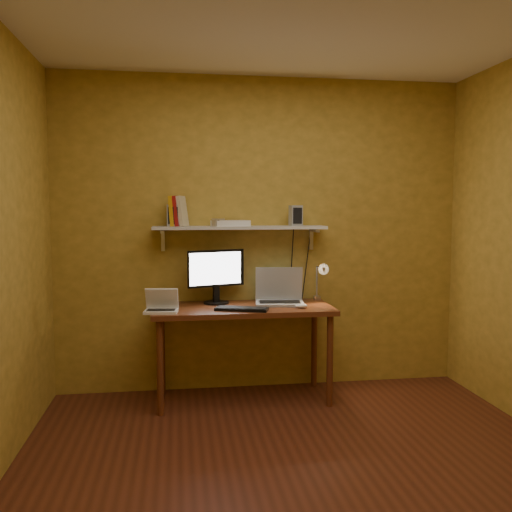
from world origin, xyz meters
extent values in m
cube|color=#5A2617|center=(0.00, 0.00, -0.01)|extent=(3.40, 3.20, 0.02)
cube|color=silver|center=(0.00, 0.00, 2.61)|extent=(3.40, 3.20, 0.02)
cube|color=gold|center=(0.00, 1.61, 1.30)|extent=(3.40, 0.02, 2.60)
cube|color=gold|center=(0.00, -1.61, 1.30)|extent=(3.40, 0.02, 2.60)
cube|color=#622817|center=(-0.20, 1.28, 0.73)|extent=(1.40, 0.60, 0.04)
cylinder|color=#622817|center=(-0.84, 1.04, 0.35)|extent=(0.05, 0.05, 0.71)
cylinder|color=#622817|center=(0.44, 1.04, 0.35)|extent=(0.05, 0.05, 0.71)
cylinder|color=#622817|center=(-0.84, 1.52, 0.35)|extent=(0.05, 0.05, 0.71)
cylinder|color=#622817|center=(0.44, 1.52, 0.35)|extent=(0.05, 0.05, 0.71)
cube|color=silver|center=(-0.20, 1.47, 1.36)|extent=(1.40, 0.25, 0.02)
cube|color=silver|center=(-0.82, 1.58, 1.26)|extent=(0.03, 0.03, 0.18)
cube|color=silver|center=(0.42, 1.58, 1.26)|extent=(0.03, 0.03, 0.18)
cylinder|color=black|center=(-0.40, 1.44, 0.76)|extent=(0.26, 0.26, 0.01)
cube|color=black|center=(-0.40, 1.44, 0.83)|extent=(0.06, 0.05, 0.15)
cube|color=black|center=(-0.40, 1.44, 1.04)|extent=(0.46, 0.18, 0.30)
cube|color=white|center=(-0.40, 1.43, 1.04)|extent=(0.42, 0.15, 0.26)
cube|color=#979A9F|center=(0.10, 1.33, 0.76)|extent=(0.41, 0.31, 0.02)
cube|color=black|center=(0.10, 1.33, 0.77)|extent=(0.34, 0.19, 0.00)
cube|color=#979A9F|center=(0.12, 1.44, 0.90)|extent=(0.39, 0.10, 0.27)
cube|color=#162E44|center=(0.12, 1.44, 0.90)|extent=(0.34, 0.07, 0.23)
cube|color=white|center=(-0.83, 1.11, 0.76)|extent=(0.26, 0.19, 0.02)
cube|color=black|center=(-0.83, 1.11, 0.77)|extent=(0.21, 0.11, 0.00)
cube|color=white|center=(-0.82, 1.16, 0.85)|extent=(0.25, 0.10, 0.16)
cube|color=black|center=(-0.82, 1.16, 0.85)|extent=(0.22, 0.08, 0.13)
cube|color=black|center=(-0.23, 1.12, 0.76)|extent=(0.42, 0.26, 0.02)
ellipsoid|color=white|center=(0.24, 1.14, 0.77)|extent=(0.10, 0.07, 0.03)
cube|color=silver|center=(0.46, 1.52, 0.74)|extent=(0.05, 0.06, 0.08)
cylinder|color=silver|center=(0.46, 1.52, 0.89)|extent=(0.02, 0.02, 0.28)
cylinder|color=silver|center=(0.46, 1.44, 1.03)|extent=(0.01, 0.16, 0.01)
cone|color=silver|center=(0.46, 1.36, 1.03)|extent=(0.09, 0.09, 0.09)
sphere|color=#FFE0A5|center=(0.46, 1.34, 1.03)|extent=(0.04, 0.04, 0.04)
cube|color=#979A9F|center=(-0.73, 1.47, 1.46)|extent=(0.11, 0.11, 0.17)
cube|color=#979A9F|center=(0.26, 1.47, 1.46)|extent=(0.10, 0.10, 0.17)
cube|color=orange|center=(-0.73, 1.49, 1.50)|extent=(0.09, 0.17, 0.24)
cube|color=maroon|center=(-0.69, 1.49, 1.50)|extent=(0.10, 0.17, 0.24)
cube|color=beige|center=(-0.66, 1.49, 1.50)|extent=(0.11, 0.17, 0.24)
cube|color=silver|center=(-0.38, 1.41, 1.41)|extent=(0.10, 0.03, 0.06)
cylinder|color=black|center=(-0.38, 1.39, 1.41)|extent=(0.04, 0.02, 0.04)
cube|color=white|center=(-0.28, 1.47, 1.40)|extent=(0.32, 0.24, 0.05)
camera|label=1|loc=(-0.70, -2.89, 1.52)|focal=38.00mm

